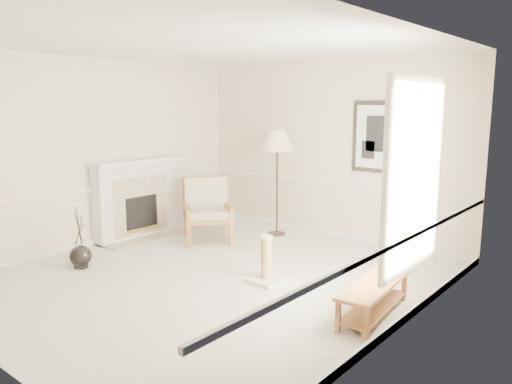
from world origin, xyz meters
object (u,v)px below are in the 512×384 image
(bench, at_px, (374,294))
(scratching_post, at_px, (266,267))
(floor_lamp, at_px, (277,143))
(floor_vase, at_px, (81,257))
(armchair, at_px, (207,207))

(bench, xyz_separation_m, scratching_post, (-1.50, 0.06, -0.05))
(floor_lamp, height_order, scratching_post, floor_lamp)
(floor_vase, bearing_deg, bench, 16.62)
(floor_vase, relative_size, bench, 0.67)
(floor_lamp, height_order, bench, floor_lamp)
(bench, bearing_deg, floor_vase, -163.38)
(armchair, relative_size, floor_lamp, 0.62)
(armchair, height_order, scratching_post, armchair)
(armchair, xyz_separation_m, floor_lamp, (0.71, 0.95, 1.02))
(armchair, relative_size, bench, 0.86)
(floor_vase, relative_size, floor_lamp, 0.48)
(armchair, bearing_deg, bench, -67.48)
(bench, bearing_deg, floor_lamp, 144.72)
(armchair, height_order, bench, armchair)
(armchair, xyz_separation_m, bench, (3.50, -1.02, -0.30))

